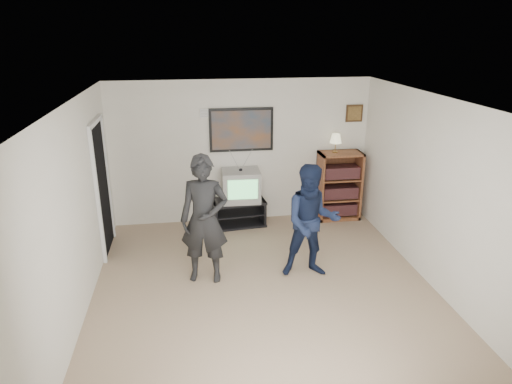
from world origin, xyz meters
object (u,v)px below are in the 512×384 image
object	(u,v)px
bookshelf	(339,186)
person_tall	(204,220)
media_stand	(238,212)
person_short	(312,222)
crt_television	(241,185)

from	to	relation	value
bookshelf	person_tall	size ratio (longest dim) A/B	0.70
media_stand	bookshelf	world-z (taller)	bookshelf
media_stand	person_short	world-z (taller)	person_short
person_short	crt_television	bearing A→B (deg)	117.00
crt_television	person_tall	bearing A→B (deg)	-109.95
media_stand	crt_television	xyz separation A→B (m)	(0.05, 0.00, 0.50)
bookshelf	person_tall	world-z (taller)	person_tall
media_stand	person_tall	bearing A→B (deg)	-115.85
media_stand	person_short	distance (m)	2.11
media_stand	crt_television	distance (m)	0.50
bookshelf	person_tall	distance (m)	3.09
crt_television	person_tall	size ratio (longest dim) A/B	0.36
crt_television	person_short	size ratio (longest dim) A/B	0.40
media_stand	person_short	size ratio (longest dim) A/B	0.60
media_stand	crt_television	world-z (taller)	crt_television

